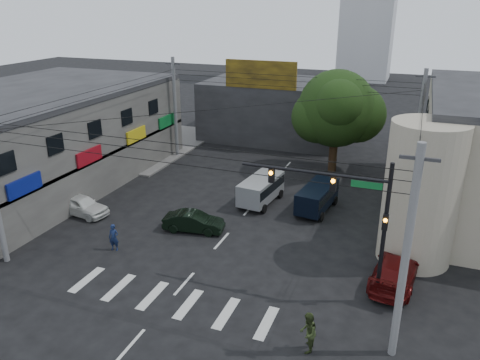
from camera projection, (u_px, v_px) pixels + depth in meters
The scene contains 18 objects.
ground at pixel (208, 256), 27.01m from camera, with size 160.00×160.00×0.00m, color black.
sidewalk_far_left at pixel (123, 142), 48.67m from camera, with size 16.00×16.00×0.15m, color #514F4C.
building_left at pixel (31, 140), 36.98m from camera, with size 14.00×24.00×7.00m, color #454340.
corner_column at pixel (421, 194), 25.40m from camera, with size 4.00×4.00×8.00m, color gray.
building_far at pixel (274, 109), 49.94m from camera, with size 14.00×10.00×6.00m, color #232326.
billboard at pixel (261, 75), 44.12m from camera, with size 7.00×0.30×2.60m, color olive.
street_tree at pixel (336, 109), 38.54m from camera, with size 6.40×6.40×8.70m.
traffic_gantry at pixel (349, 207), 21.79m from camera, with size 7.10×0.35×7.20m.
utility_pole_near_right at pixel (405, 257), 17.94m from camera, with size 0.32×0.32×9.20m, color #59595B.
utility_pole_far_left at pixel (175, 108), 42.81m from camera, with size 0.32×0.32×9.20m, color #59595B.
utility_pole_far_right at pixel (418, 129), 35.81m from camera, with size 0.32×0.32×9.20m, color #59595B.
dark_sedan at pixel (194, 222), 29.79m from camera, with size 4.04×1.97×1.28m, color black.
white_compact at pixel (82, 205), 32.10m from camera, with size 4.22×2.14×1.38m, color silver.
maroon_sedan at pixel (396, 270), 24.25m from camera, with size 2.71×5.42×1.51m, color #470A0A.
silver_minivan at pixel (261, 191), 33.84m from camera, with size 2.31×4.59×1.90m, color #919498, non-canonical shape.
navy_van at pixel (317, 198), 32.64m from camera, with size 2.26×4.70×1.81m, color black, non-canonical shape.
traffic_officer at pixel (114, 237), 27.43m from camera, with size 0.66×0.50×1.65m, color #121E40.
pedestrian_olive at pixel (308, 333), 19.42m from camera, with size 0.76×0.94×1.83m, color #2C381A.
Camera 1 is at (10.15, -21.41, 13.81)m, focal length 35.00 mm.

